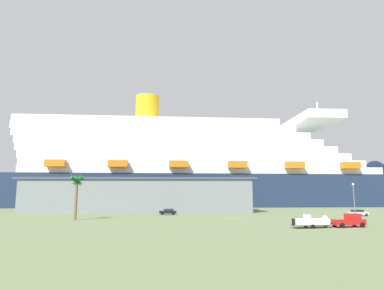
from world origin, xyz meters
TOP-DOWN VIEW (x-y plane):
  - ground_plane at (0.00, 30.00)m, footprint 600.00×600.00m
  - cruise_ship at (-0.59, 78.41)m, footprint 216.20×37.78m
  - terminal_building at (-24.46, 33.92)m, footprint 73.69×27.38m
  - pickup_truck at (15.36, -21.71)m, footprint 5.82×2.88m
  - small_boat_on_trailer at (9.13, -22.57)m, footprint 7.92×2.96m
  - palm_tree at (-34.71, -3.16)m, footprint 3.40×3.35m
  - street_lamp at (27.34, -2.66)m, footprint 0.56×0.56m
  - parked_car_silver_sedan at (33.21, 6.29)m, footprint 4.80×2.61m
  - parked_car_black_coupe at (-15.10, 15.48)m, footprint 4.72×2.49m

SIDE VIEW (x-z plane):
  - ground_plane at x=0.00m, z-range 0.00..0.00m
  - parked_car_black_coupe at x=-15.10m, z-range 0.04..1.62m
  - parked_car_silver_sedan at x=33.21m, z-range 0.04..1.62m
  - small_boat_on_trailer at x=9.13m, z-range -0.11..2.04m
  - pickup_truck at x=15.36m, z-range -0.06..2.14m
  - street_lamp at x=27.34m, z-range 1.21..9.19m
  - terminal_building at x=-24.46m, z-range 0.02..10.57m
  - palm_tree at x=-34.71m, z-range 2.76..12.27m
  - cruise_ship at x=-0.59m, z-range -12.94..45.49m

